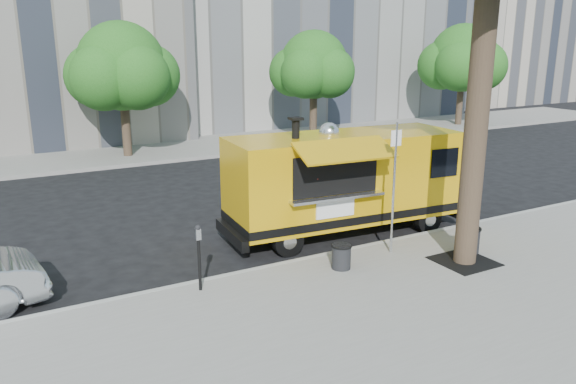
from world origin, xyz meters
name	(u,v)px	position (x,y,z in m)	size (l,w,h in m)	color
ground	(299,249)	(0.00, 0.00, 0.00)	(120.00, 120.00, 0.00)	black
sidewalk	(409,314)	(0.00, -4.00, 0.07)	(60.00, 6.00, 0.15)	gray
curb	(319,258)	(0.00, -0.93, 0.07)	(60.00, 0.14, 0.16)	#999993
far_sidewalk	(147,152)	(0.00, 13.50, 0.07)	(60.00, 5.00, 0.15)	gray
building_right	(470,0)	(30.00, 24.00, 8.00)	(16.00, 12.00, 16.00)	#B8AB99
tree_well	(464,261)	(2.60, -2.80, 0.15)	(1.20, 1.20, 0.02)	black
far_tree_b	(121,66)	(-1.00, 12.70, 3.83)	(3.60, 3.60, 5.50)	#33261C
far_tree_c	(314,65)	(8.00, 12.40, 3.72)	(3.24, 3.24, 5.21)	#33261C
far_tree_d	(463,58)	(18.00, 12.60, 3.89)	(3.78, 3.78, 5.64)	#33261C
sign_post	(394,180)	(1.55, -1.55, 1.85)	(0.28, 0.06, 3.00)	silver
parking_meter	(199,250)	(-3.00, -1.35, 0.98)	(0.11, 0.11, 1.33)	black
food_truck	(344,180)	(1.54, 0.39, 1.45)	(6.39, 3.12, 3.08)	#D8A00B
trash_bin_left	(341,256)	(0.01, -1.79, 0.44)	(0.44, 0.44, 0.53)	black
trash_bin_right	(469,239)	(3.10, -2.44, 0.47)	(0.50, 0.50, 0.60)	black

